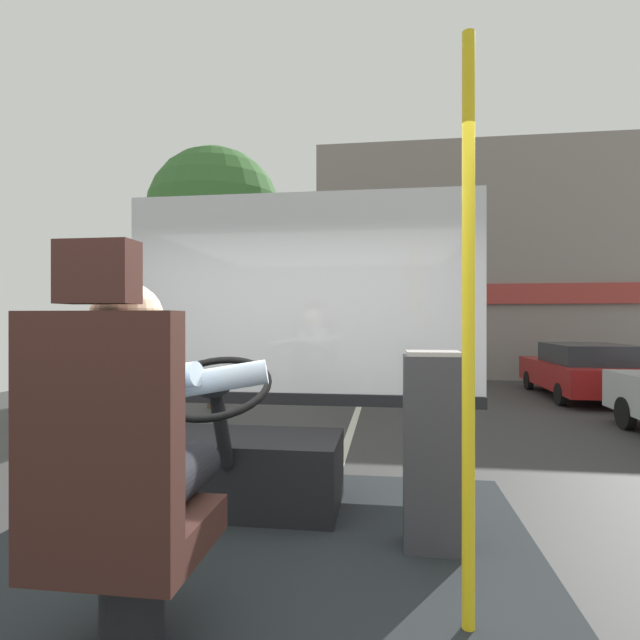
{
  "coord_description": "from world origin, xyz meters",
  "views": [
    {
      "loc": [
        0.61,
        -1.8,
        1.83
      ],
      "look_at": [
        0.12,
        1.71,
        1.82
      ],
      "focal_mm": 28.05,
      "sensor_mm": 36.0,
      "label": 1
    }
  ],
  "objects_px": {
    "bus_driver": "(136,429)",
    "parked_car_red": "(585,370)",
    "handrail_pole": "(468,330)",
    "parked_car_blue": "(478,342)",
    "steering_console": "(242,467)",
    "fare_box": "(433,450)",
    "driver_seat": "(117,491)",
    "parked_car_charcoal": "(516,350)"
  },
  "relations": [
    {
      "from": "bus_driver",
      "to": "parked_car_red",
      "type": "bearing_deg",
      "value": 63.59
    },
    {
      "from": "handrail_pole",
      "to": "parked_car_blue",
      "type": "xyz_separation_m",
      "value": [
        3.97,
        22.87,
        -1.06
      ]
    },
    {
      "from": "parked_car_blue",
      "to": "steering_console",
      "type": "bearing_deg",
      "value": -103.0
    },
    {
      "from": "bus_driver",
      "to": "handrail_pole",
      "type": "xyz_separation_m",
      "value": [
        1.09,
        0.23,
        0.32
      ]
    },
    {
      "from": "steering_console",
      "to": "fare_box",
      "type": "height_order",
      "value": "fare_box"
    },
    {
      "from": "driver_seat",
      "to": "parked_car_red",
      "type": "relative_size",
      "value": 0.33
    },
    {
      "from": "parked_car_red",
      "to": "parked_car_charcoal",
      "type": "distance_m",
      "value": 6.34
    },
    {
      "from": "bus_driver",
      "to": "parked_car_blue",
      "type": "xyz_separation_m",
      "value": [
        5.06,
        23.1,
        -0.74
      ]
    },
    {
      "from": "bus_driver",
      "to": "parked_car_blue",
      "type": "height_order",
      "value": "bus_driver"
    },
    {
      "from": "parked_car_charcoal",
      "to": "parked_car_blue",
      "type": "bearing_deg",
      "value": 92.66
    },
    {
      "from": "handrail_pole",
      "to": "parked_car_red",
      "type": "height_order",
      "value": "handrail_pole"
    },
    {
      "from": "parked_car_charcoal",
      "to": "parked_car_blue",
      "type": "distance_m",
      "value": 6.01
    },
    {
      "from": "bus_driver",
      "to": "steering_console",
      "type": "relative_size",
      "value": 0.71
    },
    {
      "from": "steering_console",
      "to": "parked_car_red",
      "type": "bearing_deg",
      "value": 60.82
    },
    {
      "from": "driver_seat",
      "to": "parked_car_red",
      "type": "bearing_deg",
      "value": 63.84
    },
    {
      "from": "bus_driver",
      "to": "handrail_pole",
      "type": "height_order",
      "value": "handrail_pole"
    },
    {
      "from": "parked_car_red",
      "to": "parked_car_blue",
      "type": "height_order",
      "value": "parked_car_blue"
    },
    {
      "from": "driver_seat",
      "to": "steering_console",
      "type": "xyz_separation_m",
      "value": [
        -0.0,
        1.31,
        -0.31
      ]
    },
    {
      "from": "driver_seat",
      "to": "fare_box",
      "type": "bearing_deg",
      "value": 42.82
    },
    {
      "from": "bus_driver",
      "to": "steering_console",
      "type": "bearing_deg",
      "value": 90.0
    },
    {
      "from": "steering_console",
      "to": "handrail_pole",
      "type": "height_order",
      "value": "handrail_pole"
    },
    {
      "from": "bus_driver",
      "to": "driver_seat",
      "type": "bearing_deg",
      "value": -90.0
    },
    {
      "from": "driver_seat",
      "to": "bus_driver",
      "type": "bearing_deg",
      "value": 90.0
    },
    {
      "from": "fare_box",
      "to": "parked_car_charcoal",
      "type": "relative_size",
      "value": 0.24
    },
    {
      "from": "parked_car_blue",
      "to": "parked_car_charcoal",
      "type": "bearing_deg",
      "value": -87.34
    },
    {
      "from": "parked_car_red",
      "to": "parked_car_blue",
      "type": "bearing_deg",
      "value": 91.32
    },
    {
      "from": "steering_console",
      "to": "parked_car_blue",
      "type": "xyz_separation_m",
      "value": [
        5.06,
        21.91,
        -0.26
      ]
    },
    {
      "from": "driver_seat",
      "to": "steering_console",
      "type": "height_order",
      "value": "driver_seat"
    },
    {
      "from": "bus_driver",
      "to": "parked_car_charcoal",
      "type": "relative_size",
      "value": 0.2
    },
    {
      "from": "bus_driver",
      "to": "parked_car_red",
      "type": "height_order",
      "value": "bus_driver"
    },
    {
      "from": "driver_seat",
      "to": "handrail_pole",
      "type": "xyz_separation_m",
      "value": [
        1.09,
        0.35,
        0.49
      ]
    },
    {
      "from": "parked_car_blue",
      "to": "handrail_pole",
      "type": "bearing_deg",
      "value": -99.84
    },
    {
      "from": "steering_console",
      "to": "parked_car_blue",
      "type": "distance_m",
      "value": 22.49
    },
    {
      "from": "bus_driver",
      "to": "parked_car_blue",
      "type": "relative_size",
      "value": 0.2
    },
    {
      "from": "parked_car_blue",
      "to": "bus_driver",
      "type": "bearing_deg",
      "value": -102.35
    },
    {
      "from": "fare_box",
      "to": "parked_car_blue",
      "type": "height_order",
      "value": "fare_box"
    },
    {
      "from": "parked_car_red",
      "to": "parked_car_charcoal",
      "type": "xyz_separation_m",
      "value": [
        -0.0,
        6.34,
        0.07
      ]
    },
    {
      "from": "driver_seat",
      "to": "parked_car_charcoal",
      "type": "height_order",
      "value": "driver_seat"
    },
    {
      "from": "parked_car_red",
      "to": "fare_box",
      "type": "bearing_deg",
      "value": -113.5
    },
    {
      "from": "fare_box",
      "to": "parked_car_charcoal",
      "type": "xyz_separation_m",
      "value": [
        4.31,
        16.26,
        -0.5
      ]
    },
    {
      "from": "parked_car_red",
      "to": "parked_car_charcoal",
      "type": "height_order",
      "value": "parked_car_charcoal"
    },
    {
      "from": "bus_driver",
      "to": "fare_box",
      "type": "relative_size",
      "value": 0.85
    }
  ]
}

